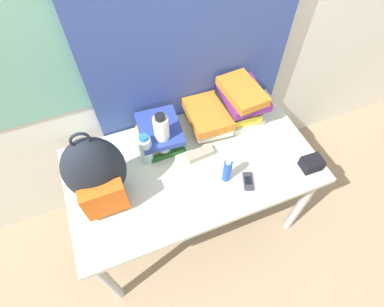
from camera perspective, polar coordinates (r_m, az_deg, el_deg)
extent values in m
plane|color=#9E8466|center=(2.11, 3.87, -20.49)|extent=(12.00, 12.00, 0.00)
cube|color=silver|center=(1.51, -6.81, 23.22)|extent=(6.00, 0.05, 2.50)
cube|color=#75B299|center=(1.44, -27.92, 17.96)|extent=(1.10, 0.01, 0.80)
cube|color=#384C93|center=(1.51, 0.33, 23.55)|extent=(1.11, 0.04, 2.50)
cube|color=beige|center=(1.60, 0.00, -2.38)|extent=(1.31, 0.72, 0.03)
cylinder|color=#B2B2B7|center=(1.79, -15.60, -22.40)|extent=(0.05, 0.05, 0.67)
cylinder|color=#B2B2B7|center=(1.99, 19.93, -9.22)|extent=(0.05, 0.05, 0.67)
cylinder|color=#B2B2B7|center=(2.05, -19.25, -6.14)|extent=(0.05, 0.05, 0.67)
cylinder|color=#B2B2B7|center=(2.23, 11.55, 3.70)|extent=(0.05, 0.05, 0.67)
ellipsoid|color=#1E232D|center=(1.39, -17.98, -3.08)|extent=(0.27, 0.18, 0.41)
cube|color=#E05B19|center=(1.40, -16.26, -8.48)|extent=(0.19, 0.06, 0.18)
torus|color=#1E232D|center=(1.22, -20.58, 2.45)|extent=(0.08, 0.01, 0.08)
cube|color=#1E5623|center=(1.67, -5.84, 2.54)|extent=(0.20, 0.24, 0.03)
cube|color=yellow|center=(1.65, -6.26, 3.60)|extent=(0.21, 0.22, 0.03)
cube|color=#1E5623|center=(1.63, -5.91, 4.42)|extent=(0.22, 0.22, 0.03)
cube|color=navy|center=(1.60, -6.21, 4.73)|extent=(0.24, 0.29, 0.03)
cube|color=orange|center=(1.74, 2.93, 5.56)|extent=(0.18, 0.22, 0.03)
cube|color=silver|center=(1.71, 3.23, 6.25)|extent=(0.22, 0.27, 0.04)
cube|color=orange|center=(1.68, 3.02, 7.51)|extent=(0.22, 0.29, 0.06)
cube|color=silver|center=(1.80, 9.18, 7.28)|extent=(0.21, 0.23, 0.05)
cube|color=yellow|center=(1.76, 9.19, 8.45)|extent=(0.20, 0.24, 0.06)
cube|color=black|center=(1.73, 9.23, 9.89)|extent=(0.22, 0.25, 0.04)
cube|color=#6B2370|center=(1.70, 9.75, 10.83)|extent=(0.23, 0.29, 0.05)
cube|color=orange|center=(1.66, 9.59, 11.65)|extent=(0.20, 0.29, 0.05)
cylinder|color=silver|center=(1.55, -8.77, 0.67)|extent=(0.07, 0.07, 0.18)
cylinder|color=#286BB7|center=(1.47, -9.26, 2.98)|extent=(0.04, 0.04, 0.02)
cylinder|color=white|center=(1.54, -5.66, 3.29)|extent=(0.08, 0.08, 0.26)
cylinder|color=black|center=(1.43, -6.13, 6.87)|extent=(0.05, 0.05, 0.02)
cylinder|color=blue|center=(1.49, 6.69, -3.30)|extent=(0.04, 0.04, 0.15)
cylinder|color=white|center=(1.42, 7.01, -1.50)|extent=(0.03, 0.03, 0.02)
cube|color=#2D2D33|center=(1.55, 10.63, -5.23)|extent=(0.08, 0.11, 0.02)
cube|color=black|center=(1.54, 10.67, -5.07)|extent=(0.05, 0.06, 0.00)
cube|color=gray|center=(1.60, 1.50, -0.09)|extent=(0.15, 0.07, 0.04)
cube|color=black|center=(1.67, 21.84, -1.78)|extent=(0.11, 0.09, 0.06)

